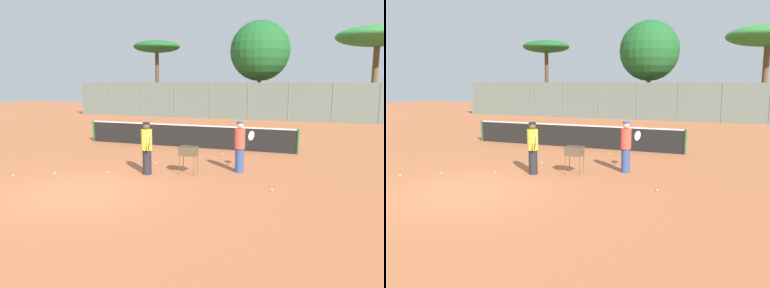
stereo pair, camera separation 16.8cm
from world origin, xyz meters
TOP-DOWN VIEW (x-y plane):
  - ground_plane at (0.00, 0.00)m, footprint 80.00×80.00m
  - tennis_net at (0.00, 7.91)m, footprint 10.29×0.10m
  - back_fence at (0.00, 21.69)m, footprint 32.05×0.08m
  - tree_0 at (9.52, 26.18)m, footprint 6.52×6.52m
  - tree_1 at (0.48, 23.79)m, footprint 4.98×4.98m
  - tree_2 at (-9.17, 24.00)m, footprint 4.33×4.33m
  - player_white_outfit at (3.53, 3.92)m, footprint 0.60×0.80m
  - player_red_cap at (0.73, 2.55)m, footprint 0.64×0.77m
  - ball_cart at (2.02, 3.07)m, footprint 0.56×0.41m
  - tennis_ball_0 at (0.27, 4.09)m, footprint 0.07×0.07m
  - tennis_ball_1 at (2.15, 6.68)m, footprint 0.07×0.07m
  - tennis_ball_2 at (4.92, 2.01)m, footprint 0.07×0.07m
  - tennis_ball_3 at (-2.13, 1.45)m, footprint 0.07×0.07m
  - tennis_ball_4 at (-3.17, 0.71)m, footprint 0.07×0.07m
  - tennis_ball_5 at (-0.56, 2.22)m, footprint 0.07×0.07m
  - parked_car at (-8.20, 25.67)m, footprint 4.20×1.70m

SIDE VIEW (x-z plane):
  - ground_plane at x=0.00m, z-range 0.00..0.00m
  - tennis_ball_0 at x=0.27m, z-range 0.00..0.07m
  - tennis_ball_1 at x=2.15m, z-range 0.00..0.07m
  - tennis_ball_2 at x=4.92m, z-range 0.00..0.07m
  - tennis_ball_3 at x=-2.13m, z-range 0.00..0.07m
  - tennis_ball_4 at x=-3.17m, z-range 0.00..0.07m
  - tennis_ball_5 at x=-0.56m, z-range 0.00..0.07m
  - tennis_net at x=0.00m, z-range 0.02..1.09m
  - parked_car at x=-8.20m, z-range -0.14..1.46m
  - ball_cart at x=2.02m, z-range 0.24..1.17m
  - player_white_outfit at x=3.53m, z-range 0.03..1.76m
  - player_red_cap at x=0.73m, z-range 0.03..1.77m
  - back_fence at x=0.00m, z-range 0.00..3.00m
  - tree_1 at x=0.48m, z-range 1.54..9.64m
  - tree_2 at x=-9.17m, z-range 2.76..9.57m
  - tree_0 at x=9.52m, z-range 2.87..10.39m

